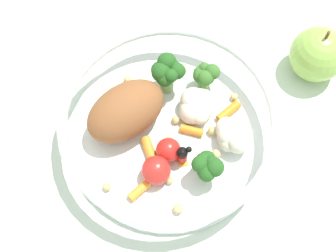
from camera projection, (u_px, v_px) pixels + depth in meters
The scene contains 3 objects.
ground_plane at pixel (182, 147), 0.59m from camera, with size 2.40×2.40×0.00m, color silver.
food_container at pixel (167, 122), 0.57m from camera, with size 0.25×0.25×0.07m.
loose_apple at pixel (317, 54), 0.61m from camera, with size 0.07×0.07×0.08m.
Camera 1 is at (0.00, -0.23, 0.55)m, focal length 52.01 mm.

